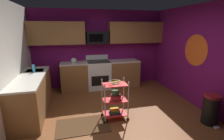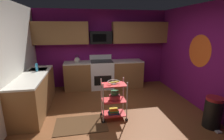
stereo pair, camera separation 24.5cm
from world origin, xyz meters
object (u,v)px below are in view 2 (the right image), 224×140
at_px(dish_soap_bottle, 37,67).
at_px(trash_can, 213,112).
at_px(fruit_bowl, 114,82).
at_px(mixing_bowl_large, 115,97).
at_px(rolling_cart, 114,100).
at_px(book_stack, 114,111).
at_px(microwave, 101,37).
at_px(mixing_bowl_small, 115,92).
at_px(kettle, 77,60).
at_px(oven_range, 102,74).

height_order(dish_soap_bottle, trash_can, dish_soap_bottle).
height_order(fruit_bowl, mixing_bowl_large, fruit_bowl).
height_order(rolling_cart, mixing_bowl_large, rolling_cart).
bearing_deg(book_stack, fruit_bowl, -26.57).
distance_m(rolling_cart, dish_soap_bottle, 2.20).
relative_size(microwave, mixing_bowl_large, 2.78).
bearing_deg(mixing_bowl_large, mixing_bowl_small, 81.42).
xyz_separation_m(mixing_bowl_small, trash_can, (1.92, -0.71, -0.29)).
relative_size(microwave, dish_soap_bottle, 3.50).
height_order(fruit_bowl, kettle, kettle).
height_order(rolling_cart, book_stack, rolling_cart).
height_order(book_stack, kettle, kettle).
relative_size(book_stack, trash_can, 0.38).
xyz_separation_m(rolling_cart, dish_soap_bottle, (-1.83, 1.09, 0.57)).
xyz_separation_m(kettle, dish_soap_bottle, (-1.00, -0.98, 0.02)).
relative_size(dish_soap_bottle, trash_can, 0.30).
height_order(rolling_cart, mixing_bowl_small, rolling_cart).
distance_m(microwave, kettle, 1.07).
bearing_deg(trash_can, mixing_bowl_large, 160.71).
relative_size(rolling_cart, trash_can, 1.39).
bearing_deg(rolling_cart, trash_can, -19.09).
bearing_deg(book_stack, oven_range, 90.94).
distance_m(mixing_bowl_large, book_stack, 0.34).
bearing_deg(fruit_bowl, oven_range, 90.94).
bearing_deg(rolling_cart, dish_soap_bottle, 149.29).
height_order(rolling_cart, dish_soap_bottle, dish_soap_bottle).
relative_size(oven_range, fruit_bowl, 4.04).
xyz_separation_m(mixing_bowl_large, book_stack, (-0.02, 0.00, -0.34)).
bearing_deg(mixing_bowl_small, mixing_bowl_large, -98.58).
bearing_deg(rolling_cart, fruit_bowl, -18.43).
relative_size(mixing_bowl_large, book_stack, 1.00).
bearing_deg(microwave, trash_can, -55.14).
bearing_deg(mixing_bowl_large, dish_soap_bottle, 149.59).
xyz_separation_m(mixing_bowl_small, kettle, (-0.86, 2.03, 0.38)).
xyz_separation_m(oven_range, mixing_bowl_small, (0.06, -2.03, 0.14)).
height_order(mixing_bowl_small, dish_soap_bottle, dish_soap_bottle).
bearing_deg(kettle, mixing_bowl_large, -67.62).
bearing_deg(fruit_bowl, book_stack, 153.43).
relative_size(microwave, trash_can, 1.06).
distance_m(oven_range, fruit_bowl, 2.11).
height_order(kettle, trash_can, kettle).
height_order(oven_range, fruit_bowl, oven_range).
relative_size(microwave, book_stack, 2.79).
bearing_deg(mixing_bowl_small, kettle, 112.89).
relative_size(fruit_bowl, book_stack, 1.08).
height_order(mixing_bowl_small, kettle, kettle).
relative_size(oven_range, microwave, 1.57).
bearing_deg(mixing_bowl_small, oven_range, 91.75).
bearing_deg(trash_can, fruit_bowl, 160.91).
distance_m(kettle, trash_can, 3.96).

